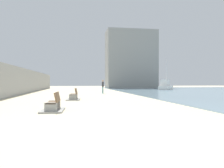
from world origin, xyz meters
TOP-DOWN VIEW (x-y plane):
  - ground_plane at (0.00, 18.00)m, footprint 120.00×120.00m
  - seawall at (-7.50, 18.00)m, footprint 0.80×64.00m
  - bench_near at (-2.00, 4.08)m, footprint 1.19×2.14m
  - bench_far at (-1.01, 11.48)m, footprint 1.24×2.17m
  - person_walking at (2.62, 20.99)m, footprint 0.24×0.53m
  - boat_far_right at (16.42, 33.71)m, footprint 4.62×5.71m
  - harbor_building at (12.55, 46.00)m, footprint 12.00×6.00m

SIDE VIEW (x-z plane):
  - ground_plane at x=0.00m, z-range 0.00..0.00m
  - bench_near at x=-2.00m, z-range -0.26..0.72m
  - bench_far at x=-1.01m, z-range -0.26..0.72m
  - boat_far_right at x=16.42m, z-range -2.19..3.68m
  - person_walking at x=2.62m, z-range 0.16..1.95m
  - seawall at x=-7.50m, z-range 0.00..3.20m
  - harbor_building at x=12.55m, z-range 0.00..13.95m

